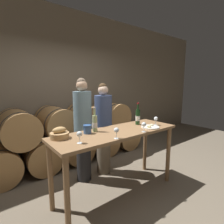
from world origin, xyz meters
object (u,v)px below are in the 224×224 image
cheese_plate (150,127)px  tasting_table (117,140)px  person_left (83,129)px  blue_crock (87,129)px  person_right (103,128)px  wine_glass_left (116,131)px  wine_glass_far_left (79,135)px  wine_bottle_white (95,123)px  wine_glass_center (144,125)px  bread_basket (60,134)px  wine_bottle_red (138,117)px  wine_glass_right (156,119)px

cheese_plate → tasting_table: bearing=163.3°
person_left → blue_crock: person_left is taller
person_right → wine_glass_left: bearing=-116.3°
person_right → tasting_table: bearing=-108.4°
person_right → wine_glass_far_left: bearing=-138.2°
tasting_table → cheese_plate: cheese_plate is taller
wine_bottle_white → wine_glass_center: bearing=-39.3°
person_left → wine_glass_left: bearing=-92.6°
person_right → bread_basket: bearing=-154.0°
wine_bottle_red → wine_glass_center: wine_bottle_red is taller
blue_crock → wine_glass_far_left: (-0.26, -0.28, 0.04)m
tasting_table → wine_glass_left: wine_glass_left is taller
tasting_table → person_left: person_left is taller
blue_crock → wine_glass_far_left: size_ratio=0.83×
tasting_table → wine_bottle_white: bearing=148.3°
wine_glass_center → tasting_table: bearing=134.1°
blue_crock → person_right: bearing=39.3°
wine_glass_far_left → wine_glass_center: bearing=-7.9°
wine_bottle_red → tasting_table: bearing=-169.1°
wine_glass_center → wine_bottle_red: bearing=54.7°
person_left → wine_bottle_red: 0.90m
wine_bottle_red → wine_glass_right: 0.28m
tasting_table → cheese_plate: 0.55m
person_left → cheese_plate: bearing=-48.7°
bread_basket → wine_glass_left: 0.68m
tasting_table → wine_bottle_red: (0.50, 0.10, 0.26)m
tasting_table → person_right: (0.21, 0.64, 0.01)m
wine_glass_far_left → wine_glass_right: same height
blue_crock → wine_glass_left: bearing=-68.3°
wine_glass_far_left → wine_glass_right: (1.35, 0.02, 0.00)m
blue_crock → tasting_table: bearing=-20.8°
person_right → wine_glass_left: size_ratio=11.81×
bread_basket → wine_bottle_red: bearing=-3.3°
person_left → blue_crock: bearing=-112.1°
wine_bottle_white → wine_glass_left: bearing=-85.3°
wine_bottle_white → wine_glass_far_left: size_ratio=2.47×
cheese_plate → wine_glass_right: 0.21m
tasting_table → person_left: bearing=106.4°
bread_basket → tasting_table: bearing=-12.5°
cheese_plate → wine_glass_right: size_ratio=1.98×
wine_bottle_red → wine_glass_left: size_ratio=2.59×
person_left → wine_glass_far_left: 0.92m
blue_crock → cheese_plate: bearing=-18.5°
person_left → wine_glass_right: size_ratio=12.40×
cheese_plate → wine_glass_left: bearing=-172.2°
wine_bottle_white → wine_glass_center: size_ratio=2.47×
person_right → wine_glass_center: bearing=-87.8°
person_right → cheese_plate: person_right is taller
blue_crock → wine_glass_right: wine_glass_right is taller
person_right → wine_glass_right: 0.92m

